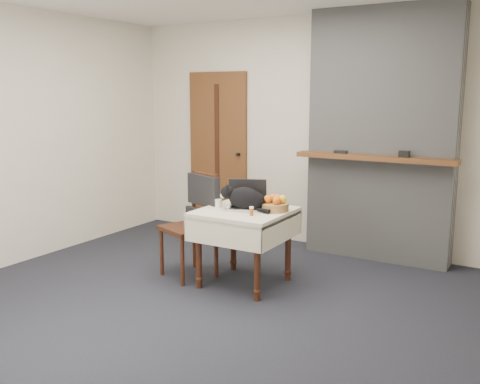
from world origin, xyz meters
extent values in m
plane|color=black|center=(0.00, 0.00, 0.00)|extent=(4.50, 4.50, 0.00)
cube|color=beige|center=(0.00, 2.00, 1.30)|extent=(4.50, 0.02, 2.60)
cube|color=beige|center=(-2.25, 0.00, 1.30)|extent=(0.02, 4.00, 2.60)
cube|color=brown|center=(-1.20, 1.98, 1.00)|extent=(0.82, 0.05, 2.00)
cube|color=#33160E|center=(-1.20, 1.95, 1.00)|extent=(0.06, 0.01, 1.70)
cylinder|color=black|center=(-0.88, 1.93, 1.00)|extent=(0.04, 0.06, 0.04)
cube|color=gray|center=(0.90, 1.85, 1.30)|extent=(1.50, 0.30, 2.60)
cube|color=brown|center=(0.90, 1.61, 1.10)|extent=(1.62, 0.18, 0.05)
cube|color=black|center=(0.55, 1.61, 1.14)|extent=(0.14, 0.04, 0.03)
cube|color=black|center=(1.20, 1.61, 1.16)|extent=(0.10, 0.07, 0.06)
cylinder|color=#33160E|center=(-0.21, 0.11, 0.32)|extent=(0.06, 0.06, 0.64)
sphere|color=#33160E|center=(-0.21, 0.11, 0.08)|extent=(0.07, 0.07, 0.07)
cylinder|color=#33160E|center=(0.39, 0.11, 0.32)|extent=(0.06, 0.06, 0.64)
sphere|color=#33160E|center=(0.39, 0.11, 0.08)|extent=(0.07, 0.07, 0.07)
cylinder|color=#33160E|center=(-0.21, 0.71, 0.32)|extent=(0.06, 0.06, 0.64)
sphere|color=#33160E|center=(-0.21, 0.71, 0.08)|extent=(0.07, 0.07, 0.07)
cylinder|color=#33160E|center=(0.39, 0.71, 0.32)|extent=(0.06, 0.06, 0.64)
sphere|color=#33160E|center=(0.39, 0.71, 0.08)|extent=(0.07, 0.07, 0.07)
cube|color=beige|center=(0.09, 0.41, 0.67)|extent=(0.78, 0.78, 0.06)
cube|color=beige|center=(0.09, 0.02, 0.56)|extent=(0.78, 0.01, 0.22)
cube|color=beige|center=(0.09, 0.79, 0.56)|extent=(0.78, 0.01, 0.22)
cube|color=beige|center=(-0.29, 0.41, 0.56)|extent=(0.01, 0.78, 0.22)
cube|color=beige|center=(0.48, 0.41, 0.56)|extent=(0.01, 0.78, 0.22)
cube|color=#B7B7BC|center=(0.09, 0.43, 0.71)|extent=(0.42, 0.36, 0.02)
cube|color=black|center=(0.09, 0.43, 0.72)|extent=(0.33, 0.26, 0.00)
cube|color=black|center=(0.04, 0.57, 0.84)|extent=(0.35, 0.19, 0.24)
cube|color=#A4B9F0|center=(0.04, 0.57, 0.84)|extent=(0.32, 0.17, 0.22)
ellipsoid|color=black|center=(0.10, 0.41, 0.81)|extent=(0.37, 0.26, 0.21)
ellipsoid|color=black|center=(0.19, 0.43, 0.79)|extent=(0.21, 0.22, 0.17)
sphere|color=black|center=(-0.06, 0.37, 0.86)|extent=(0.14, 0.14, 0.12)
ellipsoid|color=white|center=(-0.10, 0.36, 0.83)|extent=(0.07, 0.07, 0.06)
ellipsoid|color=white|center=(-0.03, 0.38, 0.77)|extent=(0.07, 0.08, 0.08)
cone|color=black|center=(-0.05, 0.34, 0.92)|extent=(0.05, 0.05, 0.05)
cone|color=black|center=(-0.06, 0.40, 0.92)|extent=(0.05, 0.05, 0.05)
cylinder|color=black|center=(0.28, 0.38, 0.73)|extent=(0.18, 0.06, 0.04)
sphere|color=white|center=(-0.03, 0.34, 0.72)|extent=(0.04, 0.04, 0.04)
sphere|color=white|center=(-0.05, 0.41, 0.72)|extent=(0.04, 0.04, 0.04)
cylinder|color=white|center=(-0.18, 0.39, 0.74)|extent=(0.07, 0.07, 0.07)
cylinder|color=#954312|center=(0.26, 0.25, 0.73)|extent=(0.03, 0.03, 0.06)
cylinder|color=white|center=(0.26, 0.25, 0.77)|extent=(0.04, 0.04, 0.01)
cylinder|color=#9C653F|center=(0.34, 0.52, 0.74)|extent=(0.25, 0.25, 0.07)
sphere|color=orange|center=(0.29, 0.49, 0.81)|extent=(0.08, 0.08, 0.08)
sphere|color=orange|center=(0.38, 0.48, 0.81)|extent=(0.08, 0.08, 0.08)
sphere|color=orange|center=(0.34, 0.57, 0.81)|extent=(0.08, 0.08, 0.08)
sphere|color=gold|center=(0.40, 0.55, 0.81)|extent=(0.08, 0.08, 0.08)
sphere|color=orange|center=(0.30, 0.56, 0.81)|extent=(0.08, 0.08, 0.08)
cube|color=black|center=(0.25, 0.49, 0.70)|extent=(0.13, 0.08, 0.01)
cube|color=#33160E|center=(-0.48, 0.32, 0.47)|extent=(0.57, 0.57, 0.04)
cylinder|color=#33160E|center=(-0.72, 0.22, 0.24)|extent=(0.04, 0.04, 0.47)
cylinder|color=#33160E|center=(-0.37, 0.08, 0.24)|extent=(0.04, 0.04, 0.47)
cylinder|color=#33160E|center=(-0.58, 0.57, 0.24)|extent=(0.04, 0.04, 0.47)
cylinder|color=#33160E|center=(-0.23, 0.43, 0.24)|extent=(0.04, 0.04, 0.47)
cylinder|color=#33160E|center=(-0.58, 0.57, 0.74)|extent=(0.04, 0.04, 0.53)
cylinder|color=#33160E|center=(-0.23, 0.43, 0.74)|extent=(0.04, 0.04, 0.53)
cube|color=#33160E|center=(-0.41, 0.50, 0.84)|extent=(0.36, 0.17, 0.29)
cube|color=black|center=(-0.41, 0.49, 0.82)|extent=(0.45, 0.23, 0.29)
camera|label=1|loc=(2.46, -3.67, 1.74)|focal=40.00mm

